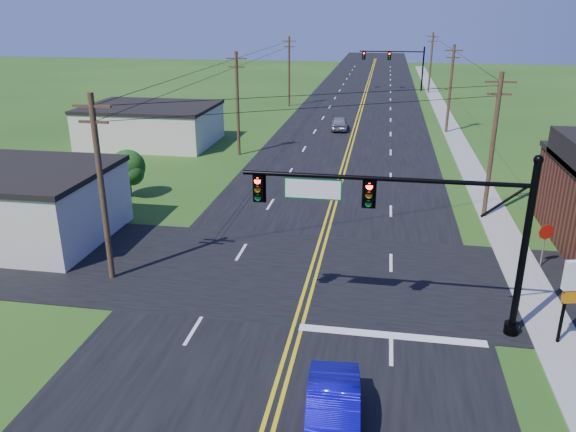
% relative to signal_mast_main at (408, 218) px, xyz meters
% --- Properties ---
extents(road_main, '(16.00, 220.00, 0.04)m').
position_rel_signal_mast_main_xyz_m(road_main, '(-4.34, 42.00, -4.73)').
color(road_main, black).
rests_on(road_main, ground).
extents(road_cross, '(70.00, 10.00, 0.04)m').
position_rel_signal_mast_main_xyz_m(road_cross, '(-4.34, 4.00, -4.73)').
color(road_cross, black).
rests_on(road_cross, ground).
extents(sidewalk, '(2.00, 160.00, 0.08)m').
position_rel_signal_mast_main_xyz_m(sidewalk, '(6.16, 32.00, -4.71)').
color(sidewalk, gray).
rests_on(sidewalk, ground).
extents(signal_mast_main, '(11.30, 0.60, 7.48)m').
position_rel_signal_mast_main_xyz_m(signal_mast_main, '(0.00, 0.00, 0.00)').
color(signal_mast_main, black).
rests_on(signal_mast_main, ground).
extents(signal_mast_far, '(10.98, 0.60, 7.48)m').
position_rel_signal_mast_main_xyz_m(signal_mast_far, '(0.10, 72.00, -0.20)').
color(signal_mast_far, black).
rests_on(signal_mast_far, ground).
extents(cream_bldg_near, '(10.20, 8.20, 4.10)m').
position_rel_signal_mast_main_xyz_m(cream_bldg_near, '(-21.34, 6.00, -2.69)').
color(cream_bldg_near, beige).
rests_on(cream_bldg_near, ground).
extents(cream_bldg_far, '(12.20, 9.20, 3.70)m').
position_rel_signal_mast_main_xyz_m(cream_bldg_far, '(-23.34, 30.00, -2.89)').
color(cream_bldg_far, beige).
rests_on(cream_bldg_far, ground).
extents(utility_pole_left_a, '(1.80, 0.28, 9.00)m').
position_rel_signal_mast_main_xyz_m(utility_pole_left_a, '(-13.84, 2.00, -0.03)').
color(utility_pole_left_a, '#352818').
rests_on(utility_pole_left_a, ground).
extents(utility_pole_left_b, '(1.80, 0.28, 9.00)m').
position_rel_signal_mast_main_xyz_m(utility_pole_left_b, '(-13.84, 27.00, -0.03)').
color(utility_pole_left_b, '#352818').
rests_on(utility_pole_left_b, ground).
extents(utility_pole_left_c, '(1.80, 0.28, 9.00)m').
position_rel_signal_mast_main_xyz_m(utility_pole_left_c, '(-13.84, 54.00, -0.03)').
color(utility_pole_left_c, '#352818').
rests_on(utility_pole_left_c, ground).
extents(utility_pole_right_a, '(1.80, 0.28, 9.00)m').
position_rel_signal_mast_main_xyz_m(utility_pole_right_a, '(5.46, 14.00, -0.03)').
color(utility_pole_right_a, '#352818').
rests_on(utility_pole_right_a, ground).
extents(utility_pole_right_b, '(1.80, 0.28, 9.00)m').
position_rel_signal_mast_main_xyz_m(utility_pole_right_b, '(5.46, 40.00, -0.03)').
color(utility_pole_right_b, '#352818').
rests_on(utility_pole_right_b, ground).
extents(utility_pole_right_c, '(1.80, 0.28, 9.00)m').
position_rel_signal_mast_main_xyz_m(utility_pole_right_c, '(5.46, 70.00, -0.03)').
color(utility_pole_right_c, '#352818').
rests_on(utility_pole_right_c, ground).
extents(tree_right_back, '(3.00, 3.00, 4.10)m').
position_rel_signal_mast_main_xyz_m(tree_right_back, '(11.66, 18.00, -2.15)').
color(tree_right_back, '#352818').
rests_on(tree_right_back, ground).
extents(tree_left, '(2.40, 2.40, 3.37)m').
position_rel_signal_mast_main_xyz_m(tree_left, '(-18.34, 14.00, -2.59)').
color(tree_left, '#352818').
rests_on(tree_left, ground).
extents(blue_car, '(1.96, 4.80, 1.55)m').
position_rel_signal_mast_main_xyz_m(blue_car, '(-2.15, -7.02, -3.98)').
color(blue_car, '#1008AE').
rests_on(blue_car, ground).
extents(distant_car, '(2.02, 4.38, 1.45)m').
position_rel_signal_mast_main_xyz_m(distant_car, '(-5.84, 39.37, -4.02)').
color(distant_car, '#A0A0A5').
rests_on(distant_car, ground).
extents(stop_sign, '(0.80, 0.31, 2.33)m').
position_rel_signal_mast_main_xyz_m(stop_sign, '(7.22, 6.90, -3.07)').
color(stop_sign, slate).
rests_on(stop_sign, ground).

